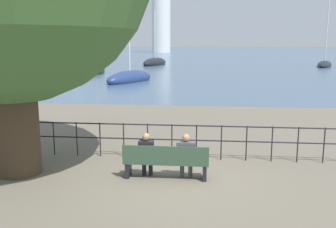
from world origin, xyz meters
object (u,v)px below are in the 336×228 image
seated_person_right (186,154)px  sailboat_5 (130,78)px  seated_person_left (146,153)px  sailboat_2 (97,70)px  harbor_lighthouse (161,18)px  sailboat_3 (75,64)px  sailboat_1 (325,64)px  park_bench (166,162)px  sailboat_0 (155,63)px

seated_person_right → sailboat_5: size_ratio=0.16×
seated_person_left → sailboat_5: bearing=102.5°
sailboat_2 → harbor_lighthouse: (-2.90, 87.41, 11.20)m
seated_person_left → seated_person_right: bearing=-0.2°
sailboat_3 → sailboat_5: size_ratio=1.73×
sailboat_3 → sailboat_5: bearing=-47.2°
seated_person_left → seated_person_right: 1.02m
sailboat_1 → sailboat_2: bearing=-132.9°
sailboat_1 → seated_person_right: bearing=-89.2°
sailboat_1 → park_bench: bearing=-89.7°
park_bench → sailboat_0: 48.75m
park_bench → sailboat_3: sailboat_3 is taller
seated_person_left → sailboat_1: 50.27m
sailboat_3 → harbor_lighthouse: harbor_lighthouse is taller
seated_person_left → harbor_lighthouse: (-13.77, 119.95, 10.87)m
seated_person_right → harbor_lighthouse: (-14.79, 119.95, 10.87)m
seated_person_right → sailboat_1: 49.91m
seated_person_right → sailboat_2: size_ratio=0.11×
sailboat_3 → sailboat_5: sailboat_3 is taller
sailboat_3 → sailboat_5: (11.78, -19.21, -0.08)m
sailboat_0 → sailboat_1: bearing=10.7°
seated_person_left → sailboat_0: size_ratio=0.14×
sailboat_2 → sailboat_5: size_ratio=1.48×
seated_person_left → sailboat_2: 34.30m
park_bench → sailboat_0: (-6.80, 48.27, -0.10)m
sailboat_5 → park_bench: bearing=-52.5°
seated_person_right → sailboat_5: bearing=104.8°
seated_person_left → sailboat_3: (-16.94, 42.55, -0.26)m
sailboat_1 → sailboat_5: 33.26m
sailboat_2 → harbor_lighthouse: size_ratio=0.44×
seated_person_left → sailboat_3: sailboat_3 is taller
sailboat_5 → harbor_lighthouse: harbor_lighthouse is taller
park_bench → sailboat_1: sailboat_1 is taller
sailboat_1 → sailboat_2: size_ratio=1.05×
seated_person_right → harbor_lighthouse: bearing=97.0°
seated_person_right → harbor_lighthouse: harbor_lighthouse is taller
park_bench → harbor_lighthouse: (-14.28, 120.03, 11.08)m
sailboat_1 → sailboat_3: sailboat_3 is taller
sailboat_2 → harbor_lighthouse: 88.18m
sailboat_0 → sailboat_5: (1.13, -24.84, -0.03)m
seated_person_left → sailboat_2: size_ratio=0.11×
sailboat_2 → sailboat_5: (5.70, -9.19, -0.01)m
harbor_lighthouse → seated_person_left: bearing=-83.5°
sailboat_0 → sailboat_5: size_ratio=1.17×
park_bench → sailboat_5: sailboat_5 is taller
park_bench → sailboat_3: size_ratio=0.17×
sailboat_0 → sailboat_2: size_ratio=0.79×
seated_person_left → harbor_lighthouse: 121.22m
sailboat_2 → sailboat_5: bearing=-68.4°
seated_person_left → sailboat_5: size_ratio=0.16×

